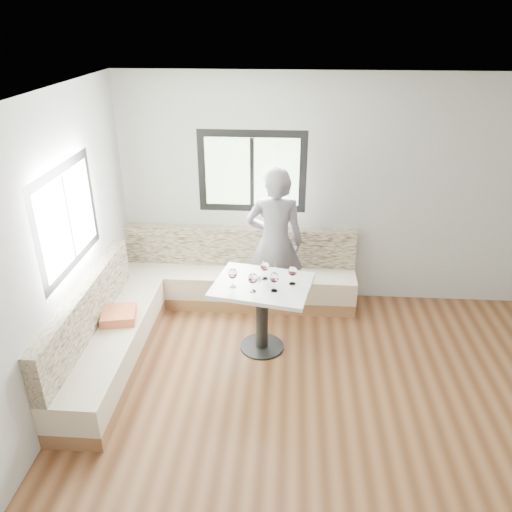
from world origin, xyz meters
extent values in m
cube|color=brown|center=(0.00, 0.00, 0.00)|extent=(5.00, 5.00, 0.01)
cube|color=white|center=(0.00, 0.00, 2.80)|extent=(5.00, 5.00, 0.01)
cube|color=#B7B7B2|center=(0.00, 2.50, 1.40)|extent=(5.00, 0.01, 2.80)
cube|color=#B7B7B2|center=(-2.50, 0.00, 1.40)|extent=(0.01, 5.00, 2.80)
cube|color=black|center=(-0.90, 2.49, 1.65)|extent=(1.30, 0.02, 1.00)
cube|color=black|center=(-2.49, 0.90, 1.65)|extent=(0.02, 1.30, 1.00)
cube|color=#93613A|center=(-1.05, 2.23, 0.08)|extent=(2.90, 0.55, 0.16)
cube|color=#F3E1C5|center=(-1.05, 2.23, 0.30)|extent=(2.90, 0.55, 0.29)
cube|color=beige|center=(-1.05, 2.43, 0.70)|extent=(2.90, 0.14, 0.50)
cube|color=#93613A|center=(-2.23, 0.82, 0.08)|extent=(0.55, 2.25, 0.16)
cube|color=#F3E1C5|center=(-2.23, 0.82, 0.30)|extent=(0.55, 2.25, 0.29)
cube|color=beige|center=(-2.43, 0.82, 0.70)|extent=(0.14, 2.25, 0.50)
cube|color=#D4534B|center=(-2.19, 1.04, 0.50)|extent=(0.41, 0.41, 0.10)
cylinder|color=black|center=(-0.70, 1.28, 0.01)|extent=(0.48, 0.48, 0.02)
cylinder|color=black|center=(-0.70, 1.28, 0.39)|extent=(0.13, 0.13, 0.77)
cube|color=white|center=(-0.70, 1.28, 0.79)|extent=(1.12, 0.95, 0.04)
imported|color=slate|center=(-0.60, 2.07, 0.92)|extent=(0.68, 0.45, 1.85)
cylinder|color=white|center=(-0.78, 1.39, 0.83)|extent=(0.10, 0.10, 0.04)
sphere|color=black|center=(-0.76, 1.40, 0.84)|extent=(0.02, 0.02, 0.02)
sphere|color=black|center=(-0.79, 1.40, 0.84)|extent=(0.02, 0.02, 0.02)
sphere|color=black|center=(-0.78, 1.37, 0.84)|extent=(0.02, 0.02, 0.02)
cylinder|color=white|center=(-1.00, 1.19, 0.82)|extent=(0.07, 0.07, 0.01)
cylinder|color=white|center=(-1.00, 1.19, 0.87)|extent=(0.01, 0.01, 0.09)
ellipsoid|color=white|center=(-1.00, 1.19, 0.97)|extent=(0.09, 0.09, 0.11)
cylinder|color=#420613|center=(-1.00, 1.19, 0.94)|extent=(0.06, 0.06, 0.02)
cylinder|color=white|center=(-0.79, 1.10, 0.82)|extent=(0.07, 0.07, 0.01)
cylinder|color=white|center=(-0.79, 1.10, 0.87)|extent=(0.01, 0.01, 0.09)
ellipsoid|color=white|center=(-0.79, 1.10, 0.97)|extent=(0.09, 0.09, 0.11)
cylinder|color=#420613|center=(-0.79, 1.10, 0.94)|extent=(0.06, 0.06, 0.02)
cylinder|color=white|center=(-0.57, 1.13, 0.82)|extent=(0.07, 0.07, 0.01)
cylinder|color=white|center=(-0.57, 1.13, 0.87)|extent=(0.01, 0.01, 0.09)
ellipsoid|color=white|center=(-0.57, 1.13, 0.97)|extent=(0.09, 0.09, 0.11)
cylinder|color=#420613|center=(-0.57, 1.13, 0.94)|extent=(0.06, 0.06, 0.02)
cylinder|color=white|center=(-0.68, 1.38, 0.82)|extent=(0.07, 0.07, 0.01)
cylinder|color=white|center=(-0.68, 1.38, 0.87)|extent=(0.01, 0.01, 0.09)
ellipsoid|color=white|center=(-0.68, 1.38, 0.97)|extent=(0.09, 0.09, 0.11)
cylinder|color=#420613|center=(-0.68, 1.38, 0.94)|extent=(0.06, 0.06, 0.02)
cylinder|color=white|center=(-0.39, 1.29, 0.82)|extent=(0.07, 0.07, 0.01)
cylinder|color=white|center=(-0.39, 1.29, 0.87)|extent=(0.01, 0.01, 0.09)
ellipsoid|color=white|center=(-0.39, 1.29, 0.97)|extent=(0.09, 0.09, 0.11)
cylinder|color=#420613|center=(-0.39, 1.29, 0.94)|extent=(0.06, 0.06, 0.02)
camera|label=1|loc=(-0.44, -3.26, 3.36)|focal=35.00mm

